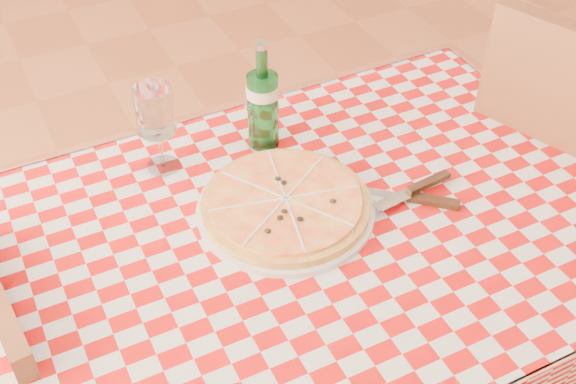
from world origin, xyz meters
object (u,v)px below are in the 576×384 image
object	(u,v)px
wine_glass	(158,129)
dining_table	(310,264)
pizza_plate	(286,203)
water_bottle	(263,95)
chair_near	(574,180)

from	to	relation	value
wine_glass	dining_table	bearing A→B (deg)	-58.22
pizza_plate	wine_glass	size ratio (longest dim) A/B	1.79
water_bottle	pizza_plate	bearing A→B (deg)	-104.18
chair_near	water_bottle	world-z (taller)	chair_near
dining_table	water_bottle	size ratio (longest dim) A/B	4.73
dining_table	wine_glass	bearing A→B (deg)	121.78
dining_table	wine_glass	xyz separation A→B (m)	(-0.19, 0.31, 0.20)
chair_near	wine_glass	distance (m)	1.02
wine_glass	chair_near	bearing A→B (deg)	-17.71
pizza_plate	wine_glass	world-z (taller)	wine_glass
pizza_plate	chair_near	bearing A→B (deg)	-4.12
chair_near	wine_glass	bearing A→B (deg)	141.73
pizza_plate	water_bottle	distance (m)	0.25
chair_near	water_bottle	size ratio (longest dim) A/B	4.08
dining_table	chair_near	bearing A→B (deg)	1.06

